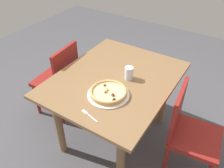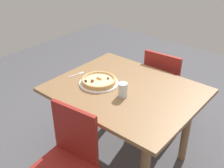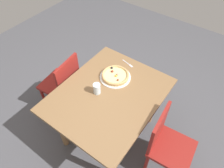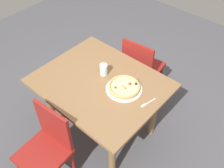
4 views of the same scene
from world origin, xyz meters
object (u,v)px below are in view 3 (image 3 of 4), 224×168
(chair_far, at_px, (167,143))
(plate, at_px, (115,77))
(drinking_glass, at_px, (97,89))
(dining_table, at_px, (109,101))
(pizza, at_px, (115,75))
(fork, at_px, (128,64))
(chair_near, at_px, (63,83))

(chair_far, xyz_separation_m, plate, (-0.22, -0.78, 0.28))
(chair_far, height_order, drinking_glass, chair_far)
(dining_table, relative_size, drinking_glass, 10.34)
(plate, height_order, drinking_glass, drinking_glass)
(dining_table, xyz_separation_m, drinking_glass, (0.05, -0.11, 0.18))
(chair_far, bearing_deg, pizza, -110.42)
(dining_table, distance_m, fork, 0.51)
(chair_far, bearing_deg, drinking_glass, -90.33)
(chair_near, xyz_separation_m, plate, (-0.24, 0.62, 0.28))
(dining_table, height_order, plate, plate)
(plate, bearing_deg, chair_near, -68.56)
(plate, xyz_separation_m, pizza, (-0.00, -0.00, 0.03))
(dining_table, relative_size, chair_near, 1.38)
(chair_near, distance_m, chair_far, 1.40)
(chair_near, relative_size, chair_far, 1.00)
(chair_near, bearing_deg, fork, -57.36)
(dining_table, relative_size, pizza, 4.05)
(chair_near, bearing_deg, plate, -75.11)
(dining_table, height_order, drinking_glass, drinking_glass)
(dining_table, bearing_deg, chair_near, -88.73)
(plate, relative_size, pizza, 1.14)
(pizza, height_order, drinking_glass, drinking_glass)
(pizza, bearing_deg, plate, 50.52)
(chair_far, distance_m, drinking_glass, 0.87)
(drinking_glass, bearing_deg, chair_near, -93.47)
(chair_far, height_order, plate, chair_far)
(chair_far, relative_size, plate, 2.58)
(chair_far, xyz_separation_m, drinking_glass, (0.06, -0.80, 0.33))
(fork, height_order, drinking_glass, drinking_glass)
(fork, bearing_deg, chair_far, -18.49)
(plate, height_order, pizza, pizza)
(chair_near, height_order, plate, chair_near)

